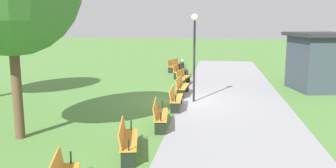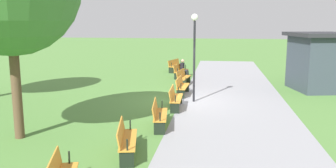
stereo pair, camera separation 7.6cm
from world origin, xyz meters
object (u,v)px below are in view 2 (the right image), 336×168
bench_5 (159,114)px  kiosk (319,61)px  bench_3 (182,86)px  bench_4 (175,97)px  lamp_post (194,41)px  bench_1 (180,70)px  person_seated (184,68)px  bench_0 (175,65)px  bench_2 (183,77)px  bench_6 (126,139)px

bench_5 → kiosk: bearing=130.1°
bench_3 → bench_4: 2.80m
bench_3 → lamp_post: size_ratio=0.47×
bench_1 → person_seated: size_ratio=1.61×
bench_0 → bench_2: size_ratio=1.01×
bench_4 → kiosk: bearing=123.4°
bench_2 → bench_3: 2.80m
bench_2 → bench_3: bearing=11.8°
bench_4 → bench_6: same height
bench_0 → bench_5: 13.90m
kiosk → bench_0: bearing=-136.9°
bench_1 → bench_2: 2.80m
bench_3 → lamp_post: 2.80m
person_seated → lamp_post: lamp_post is taller
bench_5 → bench_3: bearing=170.6°
person_seated → bench_4: bearing=15.0°
bench_6 → kiosk: 13.31m
bench_1 → person_seated: bearing=153.3°
bench_2 → person_seated: bearing=-168.1°
bench_3 → person_seated: (-5.80, -0.49, 0.16)m
bench_1 → bench_4: same height
bench_3 → kiosk: (-2.35, 7.15, 1.11)m
bench_1 → lamp_post: bearing=23.1°
bench_0 → bench_3: size_ratio=1.02×
bench_4 → bench_5: same height
bench_3 → kiosk: bearing=110.6°
kiosk → bench_6: bearing=-48.3°
bench_2 → bench_0: bearing=-161.2°
lamp_post → bench_4: bearing=-26.9°
bench_2 → bench_5: 8.38m
lamp_post → bench_3: bearing=-153.1°
bench_1 → bench_3: (5.55, 0.69, 0.00)m
bench_2 → kiosk: 7.47m
bench_1 → person_seated: (-0.25, 0.20, 0.16)m
bench_1 → kiosk: bearing=79.6°
bench_1 → bench_4: 8.38m
bench_3 → bench_2: bearing=-173.0°
bench_0 → bench_6: 16.63m
bench_6 → bench_2: bearing=165.9°
bench_2 → bench_4: size_ratio=1.01×
lamp_post → kiosk: (-3.75, 6.43, -1.21)m
bench_5 → lamp_post: bearing=160.3°
person_seated → lamp_post: size_ratio=0.30×
bench_5 → kiosk: 10.89m
bench_6 → person_seated: person_seated is taller
bench_1 → lamp_post: (6.95, 1.40, 2.32)m
bench_4 → bench_1: bearing=-177.7°
bench_6 → lamp_post: lamp_post is taller
bench_5 → person_seated: size_ratio=1.60×
bench_6 → kiosk: kiosk is taller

